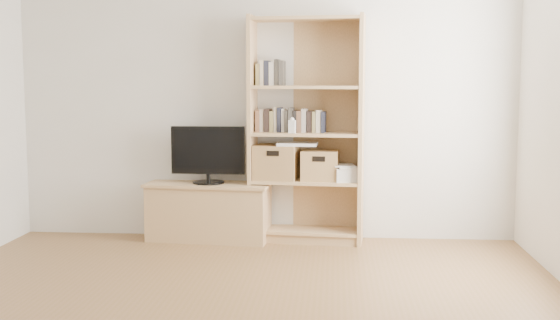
# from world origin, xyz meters

# --- Properties ---
(back_wall) EXTENTS (4.50, 0.02, 2.60)m
(back_wall) POSITION_xyz_m (0.00, 2.50, 1.30)
(back_wall) COLOR beige
(back_wall) RESTS_ON floor
(front_wall) EXTENTS (4.50, 0.02, 2.60)m
(front_wall) POSITION_xyz_m (0.00, -2.50, 1.30)
(front_wall) COLOR beige
(front_wall) RESTS_ON floor
(tv_stand) EXTENTS (1.11, 0.50, 0.49)m
(tv_stand) POSITION_xyz_m (-0.49, 2.30, 0.25)
(tv_stand) COLOR tan
(tv_stand) RESTS_ON floor
(bookshelf) EXTENTS (1.03, 0.44, 2.00)m
(bookshelf) POSITION_xyz_m (0.38, 2.32, 1.00)
(bookshelf) COLOR tan
(bookshelf) RESTS_ON floor
(television) EXTENTS (0.66, 0.05, 0.52)m
(television) POSITION_xyz_m (-0.49, 2.30, 0.77)
(television) COLOR black
(television) RESTS_ON tv_stand
(books_row_mid) EXTENTS (0.79, 0.22, 0.21)m
(books_row_mid) POSITION_xyz_m (0.39, 2.34, 1.08)
(books_row_mid) COLOR brown
(books_row_mid) RESTS_ON bookshelf
(books_row_upper) EXTENTS (0.40, 0.18, 0.20)m
(books_row_upper) POSITION_xyz_m (0.16, 2.36, 1.49)
(books_row_upper) COLOR brown
(books_row_upper) RESTS_ON bookshelf
(baby_monitor) EXTENTS (0.07, 0.05, 0.11)m
(baby_monitor) POSITION_xyz_m (0.26, 2.22, 1.03)
(baby_monitor) COLOR white
(baby_monitor) RESTS_ON bookshelf
(basket_left) EXTENTS (0.41, 0.35, 0.31)m
(basket_left) POSITION_xyz_m (0.12, 2.34, 0.71)
(basket_left) COLOR #A5794A
(basket_left) RESTS_ON bookshelf
(basket_right) EXTENTS (0.33, 0.28, 0.26)m
(basket_right) POSITION_xyz_m (0.50, 2.31, 0.69)
(basket_right) COLOR #A5794A
(basket_right) RESTS_ON bookshelf
(laptop) EXTENTS (0.36, 0.26, 0.03)m
(laptop) POSITION_xyz_m (0.31, 2.31, 0.88)
(laptop) COLOR white
(laptop) RESTS_ON basket_left
(magazine_stack) EXTENTS (0.21, 0.28, 0.12)m
(magazine_stack) POSITION_xyz_m (0.73, 2.29, 0.61)
(magazine_stack) COLOR beige
(magazine_stack) RESTS_ON bookshelf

